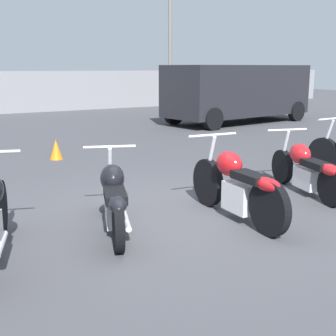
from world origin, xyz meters
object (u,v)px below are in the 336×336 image
Objects in this scene: motorcycle_slot_3 at (238,186)px; parked_van at (238,91)px; traffic_cone_near at (56,149)px; motorcycle_slot_2 at (114,199)px; motorcycle_slot_4 at (307,169)px.

motorcycle_slot_3 is 0.37× the size of parked_van.
motorcycle_slot_2 is at bearing -100.46° from traffic_cone_near.
motorcycle_slot_2 is 0.33× the size of parked_van.
motorcycle_slot_4 is 5.28m from traffic_cone_near.
motorcycle_slot_4 reaches higher than traffic_cone_near.
motorcycle_slot_2 reaches higher than traffic_cone_near.
parked_van is at bearing 64.29° from motorcycle_slot_2.
motorcycle_slot_3 is 5.17m from traffic_cone_near.
motorcycle_slot_3 reaches higher than motorcycle_slot_2.
motorcycle_slot_4 is at bearing -63.69° from traffic_cone_near.
motorcycle_slot_3 is 1.74m from motorcycle_slot_4.
motorcycle_slot_4 is (1.69, 0.39, -0.05)m from motorcycle_slot_3.
traffic_cone_near is (-2.34, 4.73, -0.18)m from motorcycle_slot_4.
motorcycle_slot_4 is 0.34× the size of parked_van.
motorcycle_slot_3 is 1.06× the size of motorcycle_slot_4.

